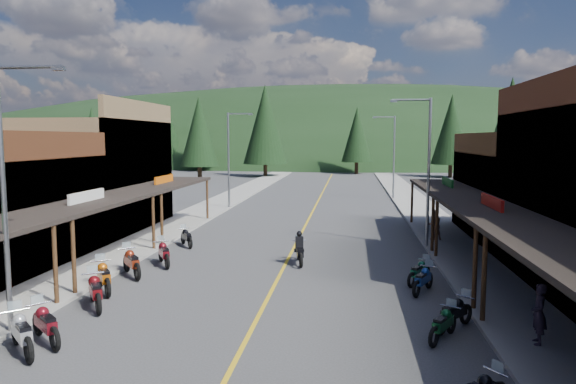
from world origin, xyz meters
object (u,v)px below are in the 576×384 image
(pine_10, at_px, (199,132))
(bike_east_5, at_px, (443,323))
(bike_west_10, at_px, (186,236))
(bike_west_8, at_px, (132,261))
(streetlight_2, at_px, (426,166))
(pine_5, at_px, (535,126))
(bike_west_4, at_px, (21,331))
(pine_3, at_px, (357,135))
(shop_west_3, at_px, (88,175))
(pine_0, at_px, (92,135))
(pine_2, at_px, (265,124))
(shop_east_3, at_px, (537,196))
(bike_west_7, at_px, (104,275))
(pine_9, at_px, (527,134))
(rider_on_bike, at_px, (300,250))
(pine_8, at_px, (143,138))
(bike_east_6, at_px, (454,312))
(pine_1, at_px, (199,131))
(bike_east_7, at_px, (423,279))
(streetlight_0, at_px, (8,188))
(pine_4, at_px, (452,129))
(pine_7, at_px, (168,131))
(pedestrian_east_b, at_px, (435,225))
(bike_west_6, at_px, (95,290))
(streetlight_1, at_px, (230,156))
(streetlight_3, at_px, (392,153))
(bike_west_9, at_px, (164,252))
(bike_west_5, at_px, (46,323))
(pine_11, at_px, (511,126))
(bike_east_8, at_px, (419,271))
(pedestrian_east_a, at_px, (539,314))

(pine_10, xyz_separation_m, bike_east_5, (23.72, -54.86, -6.25))
(bike_west_10, bearing_deg, bike_west_8, -127.50)
(streetlight_2, xyz_separation_m, pine_5, (27.05, 64.00, 3.53))
(pine_10, xyz_separation_m, bike_west_4, (12.10, -57.23, -6.14))
(pine_3, bearing_deg, shop_west_3, -108.01)
(pine_0, bearing_deg, pine_2, -7.59)
(shop_east_3, relative_size, bike_west_7, 4.70)
(pine_9, distance_m, rider_on_bike, 47.71)
(shop_west_3, distance_m, pine_8, 29.95)
(pine_8, distance_m, bike_east_6, 52.50)
(pine_3, height_order, bike_west_4, pine_3)
(pine_1, height_order, pine_3, pine_1)
(bike_west_10, bearing_deg, shop_west_3, 117.28)
(pine_5, distance_m, bike_west_4, 89.01)
(bike_east_7, relative_size, rider_on_bike, 0.89)
(shop_west_3, relative_size, bike_east_6, 5.48)
(streetlight_0, xyz_separation_m, bike_east_6, (13.16, 2.05, -3.89))
(pine_4, xyz_separation_m, pine_8, (-40.00, -20.00, -1.26))
(streetlight_0, distance_m, pine_4, 70.61)
(rider_on_bike, bearing_deg, pine_4, 62.89)
(pine_1, relative_size, pine_7, 1.00)
(bike_west_10, xyz_separation_m, bike_east_5, (11.60, -11.80, -0.02))
(bike_west_7, bearing_deg, bike_east_6, -46.30)
(streetlight_2, distance_m, bike_west_7, 16.83)
(bike_west_8, xyz_separation_m, bike_east_5, (11.99, -5.60, -0.13))
(shop_west_3, bearing_deg, pine_2, 85.37)
(pine_4, relative_size, bike_east_6, 6.28)
(pine_4, bearing_deg, streetlight_2, -101.99)
(streetlight_2, bearing_deg, pedestrian_east_b, 65.07)
(bike_west_6, bearing_deg, streetlight_1, 58.85)
(pine_4, bearing_deg, bike_east_6, -100.44)
(streetlight_3, xyz_separation_m, bike_east_5, (-1.23, -34.86, -3.93))
(streetlight_1, height_order, bike_west_9, streetlight_1)
(shop_east_3, relative_size, streetlight_0, 1.36)
(bike_west_8, bearing_deg, bike_west_10, 47.49)
(pine_0, relative_size, bike_west_5, 5.05)
(streetlight_0, bearing_deg, bike_west_9, 80.97)
(pine_10, height_order, bike_west_9, pine_10)
(rider_on_bike, bearing_deg, streetlight_2, 23.88)
(pine_11, bearing_deg, bike_east_8, -111.00)
(bike_west_7, distance_m, bike_east_7, 12.24)
(pine_7, distance_m, pedestrian_east_b, 77.51)
(streetlight_1, xyz_separation_m, bike_west_8, (0.69, -21.27, -3.79))
(pine_3, bearing_deg, pine_7, 164.48)
(pine_8, xyz_separation_m, bike_west_10, (16.13, -33.06, -5.42))
(shop_west_3, xyz_separation_m, pine_9, (37.78, 33.70, 2.86))
(bike_west_4, xyz_separation_m, pedestrian_east_a, (14.17, 2.09, 0.37))
(streetlight_2, xyz_separation_m, pine_11, (13.05, 30.00, 2.73))
(pine_3, bearing_deg, pedestrian_east_a, -86.57)
(streetlight_0, xyz_separation_m, bike_west_10, (1.08, 12.94, -3.91))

